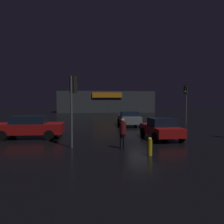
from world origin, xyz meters
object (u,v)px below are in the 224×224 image
Objects in this scene: pedestrian at (123,131)px; car_crossing at (29,126)px; traffic_signal_main at (186,96)px; car_far at (129,118)px; traffic_signal_opposite at (73,94)px; store_building at (106,102)px; car_near at (161,128)px; fire_hydrant at (150,147)px.

car_crossing is at bearing 144.98° from pedestrian.
traffic_signal_main is 6.89m from car_far.
traffic_signal_opposite is 0.86× the size of car_crossing.
traffic_signal_main is at bearing 26.48° from car_crossing.
car_near is (0.54, -34.60, -1.55)m from store_building.
car_crossing is at bearing 140.30° from fire_hydrant.
car_crossing is at bearing 133.60° from traffic_signal_opposite.
traffic_signal_opposite reaches higher than car_crossing.
traffic_signal_opposite is (-5.16, -36.57, 0.65)m from store_building.
pedestrian reaches higher than car_far.
car_far reaches higher than fire_hydrant.
car_near is 2.44× the size of pedestrian.
fire_hydrant is (1.01, -1.58, -0.52)m from pedestrian.
traffic_signal_main is at bearing 42.58° from traffic_signal_opposite.
car_crossing is 5.25× the size of fire_hydrant.
traffic_signal_opposite is (-11.47, -10.54, -0.17)m from traffic_signal_main.
car_crossing is at bearing -142.48° from car_far.
car_crossing is (-8.17, -6.27, 0.03)m from car_far.
traffic_signal_opposite is 3.36m from pedestrian.
car_far is (-0.11, -27.03, -1.49)m from store_building.
store_building is 36.94m from traffic_signal_opposite.
car_crossing is 2.78× the size of pedestrian.
store_building is 12.50× the size of pedestrian.
car_near is at bearing 64.45° from fire_hydrant.
car_far is 10.58m from pedestrian.
traffic_signal_opposite is 11.01m from car_far.
car_near is 4.62× the size of fire_hydrant.
traffic_signal_main is 4.84× the size of fire_hydrant.
fire_hydrant is at bearing -39.70° from car_crossing.
pedestrian is at bearing -138.36° from car_near.
car_crossing reaches higher than fire_hydrant.
car_near is 7.59m from car_far.
fire_hydrant is at bearing -96.81° from car_far.
traffic_signal_main is 1.05× the size of car_near.
traffic_signal_main reaches higher than car_crossing.
pedestrian reaches higher than car_near.
traffic_signal_main is 15.57m from traffic_signal_opposite.
traffic_signal_opposite is at bearing -137.42° from traffic_signal_main.
pedestrian is (-8.84, -11.29, -2.13)m from traffic_signal_main.
store_building is 23.64× the size of fire_hydrant.
store_building is at bearing 90.89° from car_near.
car_crossing is (-3.11, 3.27, -2.10)m from traffic_signal_opposite.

